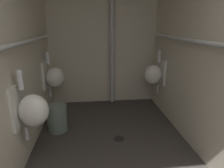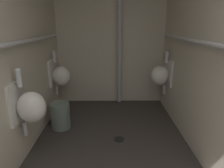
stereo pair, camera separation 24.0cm
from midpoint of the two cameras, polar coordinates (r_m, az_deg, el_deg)
floor at (r=2.46m, az=-2.29°, el=-21.65°), size 2.13×3.68×0.08m
wall_left at (r=2.13m, az=-32.31°, el=10.50°), size 0.06×3.68×2.71m
wall_right at (r=2.24m, az=25.22°, el=11.71°), size 0.06×3.68×2.71m
wall_back at (r=3.73m, az=-4.63°, el=14.76°), size 2.13×0.06×2.71m
urinal_left_mid at (r=2.18m, az=-25.67°, el=-6.93°), size 0.32×0.30×0.76m
urinal_left_far at (r=3.36m, az=-18.79°, el=1.94°), size 0.32×0.30×0.76m
urinal_right_mid at (r=3.43m, az=10.42°, el=2.88°), size 0.32×0.30×0.76m
supply_pipe_left at (r=2.13m, az=-29.56°, el=9.97°), size 0.06×2.91×0.06m
supply_pipe_right at (r=2.20m, az=23.13°, el=10.96°), size 0.06×3.01×0.06m
standpipe_back_wall at (r=3.63m, az=-1.93°, el=14.74°), size 0.09×0.09×2.66m
floor_drain at (r=2.76m, az=-0.47°, el=-15.83°), size 0.14×0.14×0.01m
waste_bin at (r=3.00m, az=-18.08°, el=-9.61°), size 0.28×0.28×0.39m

